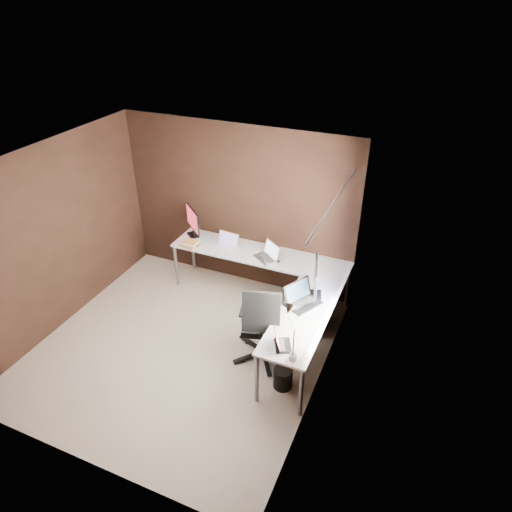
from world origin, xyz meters
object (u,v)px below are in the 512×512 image
Objects in this scene: drawer_pedestal at (314,306)px; laptop_black_big at (301,299)px; laptop_white at (227,245)px; laptop_silver at (268,255)px; monitor_left at (193,221)px; office_chair at (263,337)px; monitor_right at (316,278)px; laptop_black_small at (281,343)px; desk_lamp at (290,325)px; book_stack at (190,244)px; wastebasket at (283,378)px.

laptop_black_big is at bearing -93.47° from drawer_pedestal.
laptop_white is 0.68m from laptop_silver.
monitor_left is at bearing -151.44° from laptop_silver.
laptop_silver is at bearing 94.50° from office_chair.
monitor_right is 1.91× the size of laptop_black_small.
office_chair is at bearing -41.82° from laptop_white.
office_chair is at bearing 13.13° from laptop_black_small.
desk_lamp is (2.23, -1.89, 0.15)m from monitor_left.
monitor_left reaches higher than book_stack.
monitor_right reaches higher than laptop_black_big.
office_chair is (-0.52, 0.56, -0.80)m from desk_lamp.
office_chair reaches higher than laptop_black_small.
laptop_silver is 1.97m from desk_lamp.
laptop_black_small is (0.04, -0.82, -0.02)m from laptop_black_big.
laptop_black_small is 1.13× the size of wastebasket.
desk_lamp is at bearing 1.90° from monitor_left.
drawer_pedestal is 1.20× the size of laptop_black_big.
laptop_black_big is at bearing -23.94° from laptop_black_small.
drawer_pedestal is 0.78m from monitor_right.
desk_lamp reaches higher than book_stack.
laptop_white is 1.66m from laptop_black_big.
book_stack is (-0.53, -0.16, -0.01)m from laptop_white.
desk_lamp is (2.12, -1.59, 0.36)m from book_stack.
wastebasket is at bearing -34.81° from book_stack.
desk_lamp is at bearing -41.53° from laptop_white.
desk_lamp is (0.16, -0.90, 0.34)m from laptop_black_big.
book_stack is 0.24× the size of office_chair.
laptop_black_big is 0.83m from laptop_black_small.
book_stack is at bearing -28.15° from monitor_left.
monitor_right is at bearing -16.27° from laptop_white.
book_stack is at bearing 145.19° from wastebasket.
monitor_left is at bearing 141.23° from wastebasket.
drawer_pedestal is at bearing -5.92° from laptop_white.
monitor_left reaches higher than drawer_pedestal.
monitor_left is 2.30m from laptop_black_big.
laptop_white is (-1.54, 0.63, -0.22)m from monitor_right.
book_stack is at bearing 132.92° from office_chair.
book_stack is at bearing 98.92° from laptop_black_big.
wastebasket is at bearing 134.73° from desk_lamp.
laptop_black_small is at bearing -42.47° from laptop_white.
laptop_white is at bearing 29.50° from monitor_left.
office_chair is (1.07, -1.19, -0.45)m from laptop_white.
desk_lamp reaches higher than drawer_pedestal.
laptop_black_small is (0.01, -1.36, 0.47)m from drawer_pedestal.
laptop_black_small is (-0.07, -1.03, -0.23)m from monitor_right.
office_chair reaches higher than drawer_pedestal.
laptop_white is 1.18× the size of laptop_black_small.
wastebasket is (0.40, -0.37, -0.20)m from office_chair.
laptop_black_small is 0.26× the size of office_chair.
laptop_silver is 1.21m from book_stack.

